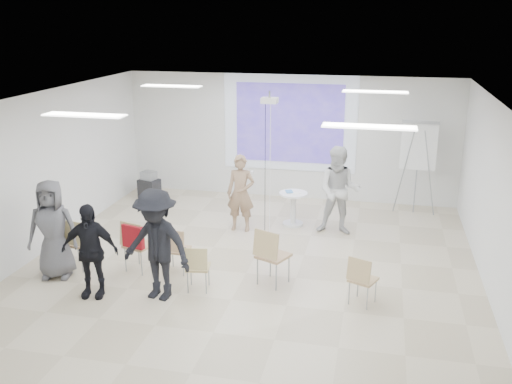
% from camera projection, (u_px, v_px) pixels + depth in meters
% --- Properties ---
extents(floor, '(8.00, 9.00, 0.10)m').
position_uv_depth(floor, '(246.00, 276.00, 10.02)').
color(floor, beige).
rests_on(floor, ground).
extents(ceiling, '(8.00, 9.00, 0.10)m').
position_uv_depth(ceiling, '(245.00, 99.00, 9.09)').
color(ceiling, white).
rests_on(ceiling, wall_back).
extents(wall_back, '(8.00, 0.10, 3.00)m').
position_uv_depth(wall_back, '(290.00, 137.00, 13.79)').
color(wall_back, silver).
rests_on(wall_back, floor).
extents(wall_left, '(0.10, 9.00, 3.00)m').
position_uv_depth(wall_left, '(30.00, 177.00, 10.40)').
color(wall_left, silver).
rests_on(wall_left, floor).
extents(wall_right, '(0.10, 9.00, 3.00)m').
position_uv_depth(wall_right, '(503.00, 209.00, 8.71)').
color(wall_right, silver).
rests_on(wall_right, floor).
extents(projection_halo, '(3.20, 0.01, 2.30)m').
position_uv_depth(projection_halo, '(289.00, 123.00, 13.63)').
color(projection_halo, silver).
rests_on(projection_halo, wall_back).
extents(projection_image, '(2.60, 0.01, 1.90)m').
position_uv_depth(projection_image, '(289.00, 123.00, 13.61)').
color(projection_image, '#4632AD').
rests_on(projection_image, wall_back).
extents(pedestal_table, '(0.78, 0.78, 0.75)m').
position_uv_depth(pedestal_table, '(293.00, 207.00, 12.17)').
color(pedestal_table, silver).
rests_on(pedestal_table, floor).
extents(player_left, '(0.67, 0.45, 1.83)m').
position_uv_depth(player_left, '(241.00, 188.00, 11.75)').
color(player_left, '#A17F63').
rests_on(player_left, floor).
extents(player_right, '(0.98, 0.79, 2.03)m').
position_uv_depth(player_right, '(339.00, 186.00, 11.54)').
color(player_right, silver).
rests_on(player_right, floor).
extents(controller_left, '(0.04, 0.12, 0.04)m').
position_uv_depth(controller_left, '(252.00, 172.00, 11.86)').
color(controller_left, white).
rests_on(controller_left, player_left).
extents(controller_right, '(0.04, 0.11, 0.04)m').
position_uv_depth(controller_right, '(332.00, 166.00, 11.70)').
color(controller_right, silver).
rests_on(controller_right, player_right).
extents(chair_far_left, '(0.50, 0.53, 0.94)m').
position_uv_depth(chair_far_left, '(76.00, 240.00, 10.01)').
color(chair_far_left, tan).
rests_on(chair_far_left, floor).
extents(chair_left_mid, '(0.56, 0.58, 0.95)m').
position_uv_depth(chair_left_mid, '(136.00, 242.00, 9.90)').
color(chair_left_mid, tan).
rests_on(chair_left_mid, floor).
extents(chair_left_inner, '(0.39, 0.42, 0.83)m').
position_uv_depth(chair_left_inner, '(176.00, 247.00, 9.86)').
color(chair_left_inner, tan).
rests_on(chair_left_inner, floor).
extents(chair_center, '(0.43, 0.45, 0.79)m').
position_uv_depth(chair_center, '(197.00, 265.00, 9.22)').
color(chair_center, tan).
rests_on(chair_center, floor).
extents(chair_right_inner, '(0.63, 0.65, 1.00)m').
position_uv_depth(chair_right_inner, '(270.00, 252.00, 9.39)').
color(chair_right_inner, tan).
rests_on(chair_right_inner, floor).
extents(chair_right_far, '(0.51, 0.52, 0.81)m').
position_uv_depth(chair_right_far, '(361.00, 277.00, 8.77)').
color(chair_right_far, tan).
rests_on(chair_right_far, floor).
extents(red_jacket, '(0.43, 0.21, 0.40)m').
position_uv_depth(red_jacket, '(133.00, 237.00, 9.72)').
color(red_jacket, '#AB151E').
rests_on(red_jacket, chair_left_mid).
extents(laptop, '(0.31, 0.23, 0.02)m').
position_uv_depth(laptop, '(178.00, 247.00, 9.96)').
color(laptop, black).
rests_on(laptop, chair_left_inner).
extents(audience_left, '(1.11, 0.76, 1.78)m').
position_uv_depth(audience_left, '(89.00, 244.00, 8.96)').
color(audience_left, black).
rests_on(audience_left, floor).
extents(audience_mid, '(1.45, 0.98, 2.06)m').
position_uv_depth(audience_mid, '(156.00, 238.00, 8.85)').
color(audience_mid, black).
rests_on(audience_mid, floor).
extents(audience_outer, '(1.07, 0.84, 1.94)m').
position_uv_depth(audience_outer, '(52.00, 224.00, 9.62)').
color(audience_outer, slate).
rests_on(audience_outer, floor).
extents(flipchart_easel, '(0.92, 0.70, 2.13)m').
position_uv_depth(flipchart_easel, '(419.00, 146.00, 12.52)').
color(flipchart_easel, gray).
rests_on(flipchart_easel, floor).
extents(av_cart, '(0.54, 0.47, 0.69)m').
position_uv_depth(av_cart, '(149.00, 186.00, 13.95)').
color(av_cart, black).
rests_on(av_cart, floor).
extents(ceiling_projector, '(0.30, 0.25, 3.00)m').
position_uv_depth(ceiling_projector, '(269.00, 108.00, 10.57)').
color(ceiling_projector, white).
rests_on(ceiling_projector, ceiling).
extents(fluor_panel_nw, '(1.20, 0.30, 0.02)m').
position_uv_depth(fluor_panel_nw, '(172.00, 86.00, 11.39)').
color(fluor_panel_nw, white).
rests_on(fluor_panel_nw, ceiling).
extents(fluor_panel_ne, '(1.20, 0.30, 0.02)m').
position_uv_depth(fluor_panel_ne, '(375.00, 92.00, 10.56)').
color(fluor_panel_ne, white).
rests_on(fluor_panel_ne, ceiling).
extents(fluor_panel_sw, '(1.20, 0.30, 0.02)m').
position_uv_depth(fluor_panel_sw, '(84.00, 115.00, 8.13)').
color(fluor_panel_sw, white).
rests_on(fluor_panel_sw, ceiling).
extents(fluor_panel_se, '(1.20, 0.30, 0.02)m').
position_uv_depth(fluor_panel_se, '(369.00, 127.00, 7.30)').
color(fluor_panel_se, white).
rests_on(fluor_panel_se, ceiling).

